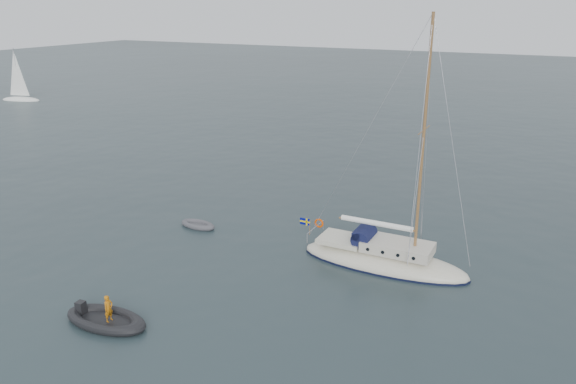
% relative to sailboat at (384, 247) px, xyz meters
% --- Properties ---
extents(ground, '(300.00, 300.00, 0.00)m').
position_rel_sailboat_xyz_m(ground, '(-3.26, -1.53, -1.09)').
color(ground, black).
rests_on(ground, ground).
extents(sailboat, '(10.15, 3.04, 14.46)m').
position_rel_sailboat_xyz_m(sailboat, '(0.00, 0.00, 0.00)').
color(sailboat, silver).
rests_on(sailboat, ground).
extents(dinghy, '(2.60, 1.17, 0.37)m').
position_rel_sailboat_xyz_m(dinghy, '(-12.82, -0.02, -0.93)').
color(dinghy, '#4D4D53').
rests_on(dinghy, ground).
extents(rib, '(4.31, 1.96, 1.54)m').
position_rel_sailboat_xyz_m(rib, '(-9.72, -11.77, -0.84)').
color(rib, black).
rests_on(rib, ground).
extents(distant_yacht_a, '(6.25, 3.33, 8.28)m').
position_rel_sailboat_xyz_m(distant_yacht_a, '(-66.74, 29.93, 2.44)').
color(distant_yacht_a, white).
rests_on(distant_yacht_a, ground).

